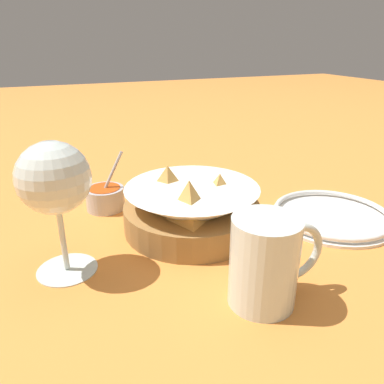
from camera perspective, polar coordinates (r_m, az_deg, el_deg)
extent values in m
plane|color=orange|center=(0.60, -1.35, -4.67)|extent=(4.00, 4.00, 0.00)
cylinder|color=olive|center=(0.57, 0.00, -3.72)|extent=(0.21, 0.21, 0.04)
cone|color=white|center=(0.56, 0.00, -2.31)|extent=(0.20, 0.20, 0.06)
cylinder|color=#3D842D|center=(0.57, 0.00, -3.54)|extent=(0.15, 0.15, 0.01)
pyramid|color=gold|center=(0.57, 4.20, 0.15)|extent=(0.09, 0.09, 0.06)
pyramid|color=gold|center=(0.58, -3.68, 0.94)|extent=(0.08, 0.07, 0.07)
pyramid|color=gold|center=(0.51, -0.43, -1.77)|extent=(0.07, 0.09, 0.07)
cylinder|color=#B7B7BC|center=(0.65, -13.07, -0.95)|extent=(0.06, 0.06, 0.04)
cylinder|color=#CC4C14|center=(0.65, -13.12, -0.41)|extent=(0.05, 0.05, 0.03)
cylinder|color=#B7B7BC|center=(0.64, -12.37, 2.20)|extent=(0.05, 0.01, 0.09)
cylinder|color=silver|center=(0.51, -18.45, -11.05)|extent=(0.07, 0.07, 0.00)
cylinder|color=silver|center=(0.48, -19.08, -6.70)|extent=(0.01, 0.01, 0.09)
sphere|color=silver|center=(0.45, -20.33, 2.05)|extent=(0.09, 0.09, 0.09)
sphere|color=#E5B77F|center=(0.46, -20.15, 0.80)|extent=(0.06, 0.06, 0.06)
cylinder|color=silver|center=(0.41, 10.87, -10.41)|extent=(0.07, 0.07, 0.10)
cylinder|color=orange|center=(0.42, 10.74, -11.82)|extent=(0.06, 0.06, 0.07)
torus|color=silver|center=(0.43, 15.54, -8.84)|extent=(0.07, 0.01, 0.07)
cylinder|color=white|center=(0.64, 20.45, -3.52)|extent=(0.19, 0.19, 0.01)
torus|color=white|center=(0.64, 20.53, -3.00)|extent=(0.18, 0.18, 0.01)
cube|color=white|center=(0.76, 3.97, 1.73)|extent=(0.13, 0.09, 0.01)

